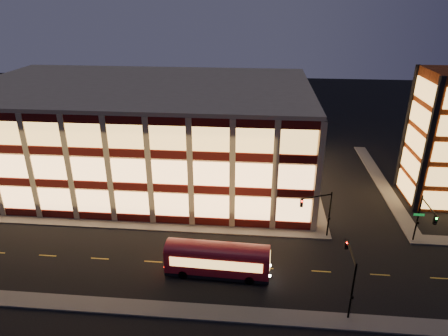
# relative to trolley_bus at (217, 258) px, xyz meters

# --- Properties ---
(ground) EXTENTS (200.00, 200.00, 0.00)m
(ground) POSITION_rel_trolley_bus_xyz_m (-11.19, 7.35, -1.99)
(ground) COLOR black
(ground) RESTS_ON ground
(sidewalk_office_south) EXTENTS (54.00, 2.00, 0.15)m
(sidewalk_office_south) POSITION_rel_trolley_bus_xyz_m (-14.19, 8.35, -1.92)
(sidewalk_office_south) COLOR #514F4C
(sidewalk_office_south) RESTS_ON ground
(sidewalk_office_east) EXTENTS (2.00, 30.00, 0.15)m
(sidewalk_office_east) POSITION_rel_trolley_bus_xyz_m (11.81, 24.35, -1.92)
(sidewalk_office_east) COLOR #514F4C
(sidewalk_office_east) RESTS_ON ground
(sidewalk_tower_west) EXTENTS (2.00, 30.00, 0.15)m
(sidewalk_tower_west) POSITION_rel_trolley_bus_xyz_m (22.81, 24.35, -1.92)
(sidewalk_tower_west) COLOR #514F4C
(sidewalk_tower_west) RESTS_ON ground
(sidewalk_near) EXTENTS (100.00, 2.00, 0.15)m
(sidewalk_near) POSITION_rel_trolley_bus_xyz_m (-11.19, -5.65, -1.92)
(sidewalk_near) COLOR #514F4C
(sidewalk_near) RESTS_ON ground
(office_building) EXTENTS (50.45, 30.45, 14.50)m
(office_building) POSITION_rel_trolley_bus_xyz_m (-14.11, 24.26, 5.26)
(office_building) COLOR tan
(office_building) RESTS_ON ground
(stair_tower) EXTENTS (8.60, 8.60, 18.00)m
(stair_tower) POSITION_rel_trolley_bus_xyz_m (28.76, 19.30, 7.00)
(stair_tower) COLOR #8C3814
(stair_tower) RESTS_ON ground
(traffic_signal_far) EXTENTS (3.79, 1.87, 6.00)m
(traffic_signal_far) POSITION_rel_trolley_bus_xyz_m (11.02, 7.59, 2.12)
(traffic_signal_far) COLOR black
(traffic_signal_far) RESTS_ON ground
(traffic_signal_right) EXTENTS (1.20, 4.37, 6.00)m
(traffic_signal_right) POSITION_rel_trolley_bus_xyz_m (22.31, 6.72, 2.11)
(traffic_signal_right) COLOR black
(traffic_signal_right) RESTS_ON ground
(traffic_signal_near) EXTENTS (0.32, 4.45, 6.00)m
(traffic_signal_near) POSITION_rel_trolley_bus_xyz_m (12.31, -3.68, 2.14)
(traffic_signal_near) COLOR black
(traffic_signal_near) RESTS_ON ground
(trolley_bus) EXTENTS (10.70, 3.14, 3.59)m
(trolley_bus) POSITION_rel_trolley_bus_xyz_m (0.00, 0.00, 0.00)
(trolley_bus) COLOR maroon
(trolley_bus) RESTS_ON ground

